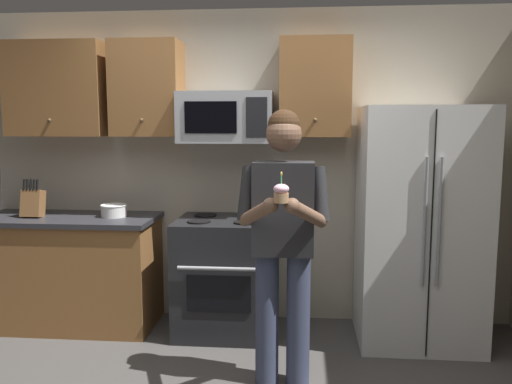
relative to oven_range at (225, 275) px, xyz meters
name	(u,v)px	position (x,y,z in m)	size (l,w,h in m)	color
wall_back	(249,168)	(0.15, 0.39, 0.84)	(4.40, 0.10, 2.60)	#B7AD99
oven_range	(225,275)	(0.00, 0.00, 0.00)	(0.76, 0.70, 0.93)	black
microwave	(226,118)	(0.00, 0.12, 1.26)	(0.74, 0.41, 0.40)	#9EA0A5
refrigerator	(419,226)	(1.50, -0.04, 0.44)	(0.90, 0.75, 1.80)	white
cabinet_row_upper	(156,89)	(-0.57, 0.17, 1.49)	(2.78, 0.36, 0.76)	brown
counter_left	(70,271)	(-1.30, 0.02, 0.00)	(1.44, 0.66, 0.92)	brown
knife_block	(33,203)	(-1.56, -0.03, 0.57)	(0.16, 0.15, 0.32)	brown
bowl_large_white	(114,210)	(-0.92, 0.04, 0.51)	(0.21, 0.21, 0.10)	white
person	(283,233)	(0.49, -0.83, 0.53)	(0.60, 0.48, 1.76)	#383F59
cupcake	(281,193)	(0.49, -1.15, 0.83)	(0.09, 0.09, 0.17)	#A87F56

